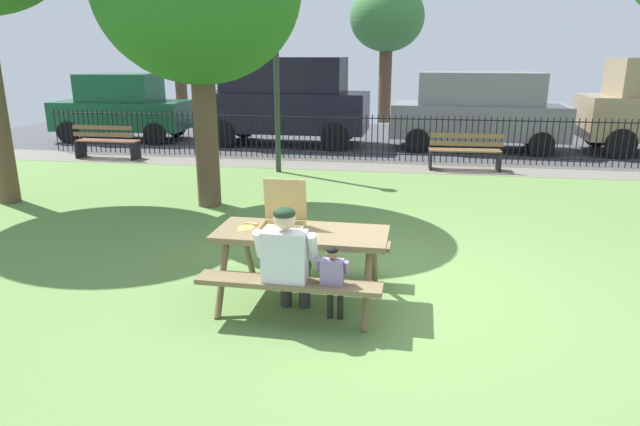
{
  "coord_description": "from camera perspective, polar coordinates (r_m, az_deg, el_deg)",
  "views": [
    {
      "loc": [
        0.1,
        -5.76,
        2.54
      ],
      "look_at": [
        -0.91,
        0.34,
        0.75
      ],
      "focal_mm": 30.78,
      "sensor_mm": 36.0,
      "label": 1
    }
  ],
  "objects": [
    {
      "name": "far_tree_left",
      "position": [
        23.5,
        -14.69,
        18.76
      ],
      "size": [
        3.57,
        3.57,
        5.44
      ],
      "color": "brown",
      "rests_on": "ground"
    },
    {
      "name": "iron_fence_streetside",
      "position": [
        13.64,
        8.97,
        7.7
      ],
      "size": [
        18.91,
        0.03,
        1.13
      ],
      "color": "black",
      "rests_on": "ground"
    },
    {
      "name": "child_at_table",
      "position": [
        5.25,
        1.37,
        -6.69
      ],
      "size": [
        0.32,
        0.31,
        0.83
      ],
      "color": "black",
      "rests_on": "ground"
    },
    {
      "name": "street_asphalt",
      "position": [
        17.39,
        9.05,
        7.57
      ],
      "size": [
        28.0,
        7.41,
        0.01
      ],
      "primitive_type": "cube",
      "color": "#424247"
    },
    {
      "name": "parked_car_left",
      "position": [
        16.09,
        -3.64,
        11.75
      ],
      "size": [
        4.74,
        2.14,
        2.46
      ],
      "color": "black",
      "rests_on": "ground"
    },
    {
      "name": "park_bench_left",
      "position": [
        14.89,
        -21.31,
        6.88
      ],
      "size": [
        1.61,
        0.49,
        0.85
      ],
      "color": "brown",
      "rests_on": "ground"
    },
    {
      "name": "cobblestone_walkway",
      "position": [
        13.05,
        8.81,
        4.75
      ],
      "size": [
        28.0,
        1.4,
        0.01
      ],
      "primitive_type": "cube",
      "color": "slate"
    },
    {
      "name": "parked_car_center",
      "position": [
        15.8,
        16.15,
        10.32
      ],
      "size": [
        4.68,
        2.13,
        2.08
      ],
      "color": "gray",
      "rests_on": "ground"
    },
    {
      "name": "picnic_table_foreground",
      "position": [
        5.77,
        -1.94,
        -3.53
      ],
      "size": [
        1.82,
        1.51,
        0.79
      ],
      "color": "brown",
      "rests_on": "ground"
    },
    {
      "name": "ground",
      "position": [
        8.04,
        8.21,
        -2.49
      ],
      "size": [
        28.0,
        11.74,
        0.02
      ],
      "primitive_type": "cube",
      "color": "#638845"
    },
    {
      "name": "pizza_slice_on_table",
      "position": [
        5.9,
        -7.6,
        -1.37
      ],
      "size": [
        0.21,
        0.26,
        0.02
      ],
      "color": "#E3C74B",
      "rests_on": "picnic_table_foreground"
    },
    {
      "name": "parked_car_far_left",
      "position": [
        17.95,
        -19.89,
        10.36
      ],
      "size": [
        3.99,
        2.02,
        1.98
      ],
      "color": "#134D2E",
      "rests_on": "ground"
    },
    {
      "name": "pizza_box_open",
      "position": [
        5.75,
        -3.95,
        -0.82
      ],
      "size": [
        0.47,
        0.51,
        0.51
      ],
      "color": "tan",
      "rests_on": "picnic_table_foreground"
    },
    {
      "name": "far_tree_midleft",
      "position": [
        21.61,
        6.98,
        19.35
      ],
      "size": [
        2.75,
        2.75,
        5.09
      ],
      "color": "brown",
      "rests_on": "ground"
    },
    {
      "name": "adult_at_table",
      "position": [
        5.3,
        -3.42,
        -4.69
      ],
      "size": [
        0.61,
        0.59,
        1.19
      ],
      "color": "#313131",
      "rests_on": "ground"
    },
    {
      "name": "park_bench_center",
      "position": [
        12.89,
        14.84,
        6.16
      ],
      "size": [
        1.61,
        0.52,
        0.85
      ],
      "color": "brown",
      "rests_on": "ground"
    },
    {
      "name": "lamp_post_walkway",
      "position": [
        12.14,
        -4.58,
        16.0
      ],
      "size": [
        0.28,
        0.28,
        4.12
      ],
      "color": "#2D382D",
      "rests_on": "ground"
    }
  ]
}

